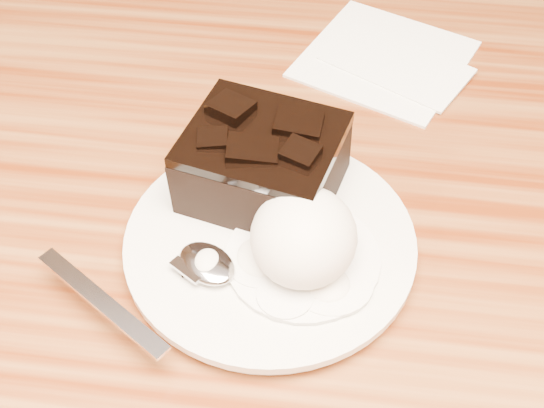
# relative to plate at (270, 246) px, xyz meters

# --- Properties ---
(plate) EXTENTS (0.20, 0.20, 0.02)m
(plate) POSITION_rel_plate_xyz_m (0.00, 0.00, 0.00)
(plate) COLOR white
(plate) RESTS_ON dining_table
(brownie) EXTENTS (0.12, 0.11, 0.05)m
(brownie) POSITION_rel_plate_xyz_m (-0.01, 0.04, 0.03)
(brownie) COLOR black
(brownie) RESTS_ON plate
(ice_cream_scoop) EXTENTS (0.07, 0.07, 0.06)m
(ice_cream_scoop) POSITION_rel_plate_xyz_m (0.02, -0.02, 0.03)
(ice_cream_scoop) COLOR white
(ice_cream_scoop) RESTS_ON plate
(melt_puddle) EXTENTS (0.10, 0.10, 0.00)m
(melt_puddle) POSITION_rel_plate_xyz_m (0.02, -0.02, 0.01)
(melt_puddle) COLOR white
(melt_puddle) RESTS_ON plate
(spoon) EXTENTS (0.16, 0.12, 0.01)m
(spoon) POSITION_rel_plate_xyz_m (-0.04, -0.03, 0.01)
(spoon) COLOR silver
(spoon) RESTS_ON plate
(napkin) EXTENTS (0.17, 0.17, 0.01)m
(napkin) POSITION_rel_plate_xyz_m (0.07, 0.23, -0.01)
(napkin) COLOR white
(napkin) RESTS_ON dining_table
(crumb_a) EXTENTS (0.01, 0.01, 0.00)m
(crumb_a) POSITION_rel_plate_xyz_m (-0.05, -0.04, 0.01)
(crumb_a) COLOR black
(crumb_a) RESTS_ON plate
(crumb_b) EXTENTS (0.01, 0.01, 0.00)m
(crumb_b) POSITION_rel_plate_xyz_m (0.05, -0.02, 0.01)
(crumb_b) COLOR black
(crumb_b) RESTS_ON plate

